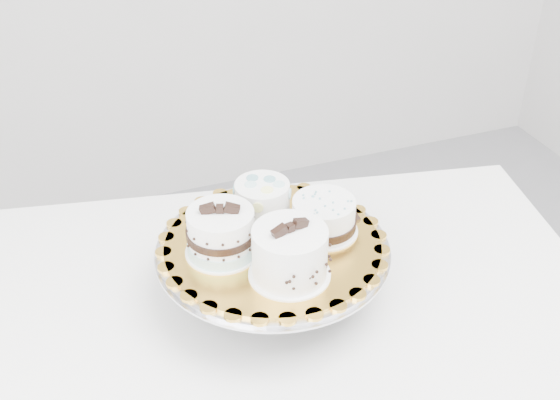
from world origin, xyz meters
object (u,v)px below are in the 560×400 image
object	(u,v)px
cake_banded	(221,234)
cake_ribbon	(324,217)
table	(264,355)
cake_swirl	(290,254)
cake_dots	(262,201)
cake_board	(273,244)
cake_stand	(273,261)

from	to	relation	value
cake_banded	cake_ribbon	world-z (taller)	cake_banded
table	cake_swirl	xyz separation A→B (m)	(0.03, -0.04, 0.23)
cake_swirl	cake_dots	size ratio (longest dim) A/B	1.15
cake_dots	cake_ribbon	xyz separation A→B (m)	(0.08, -0.07, -0.01)
cake_dots	table	bearing A→B (deg)	-89.06
cake_ribbon	cake_swirl	bearing A→B (deg)	-143.72
table	cake_banded	xyz separation A→B (m)	(-0.05, 0.05, 0.23)
cake_board	cake_ribbon	xyz separation A→B (m)	(0.09, 0.00, 0.03)
cake_dots	cake_stand	bearing A→B (deg)	-76.04
table	cake_dots	xyz separation A→B (m)	(0.04, 0.12, 0.23)
cake_swirl	cake_stand	bearing A→B (deg)	75.26
cake_board	cake_swirl	size ratio (longest dim) A/B	2.60
table	cake_board	distance (m)	0.20
cake_ribbon	cake_stand	bearing A→B (deg)	174.26
cake_swirl	cake_dots	xyz separation A→B (m)	(0.01, 0.15, -0.00)
cake_banded	cake_stand	bearing A→B (deg)	15.53
table	cake_stand	xyz separation A→B (m)	(0.03, 0.05, 0.16)
cake_banded	table	bearing A→B (deg)	-27.24
table	cake_board	world-z (taller)	cake_board
cake_stand	cake_board	world-z (taller)	cake_board
cake_swirl	cake_board	bearing A→B (deg)	75.26
cake_banded	cake_dots	size ratio (longest dim) A/B	1.13
cake_dots	cake_ribbon	bearing A→B (deg)	-20.84
cake_board	cake_banded	xyz separation A→B (m)	(-0.08, 0.00, 0.04)
cake_swirl	cake_banded	size ratio (longest dim) A/B	1.02
cake_banded	cake_swirl	bearing A→B (deg)	-29.24
cake_board	cake_banded	world-z (taller)	cake_banded
cake_stand	cake_banded	bearing A→B (deg)	176.75
table	cake_stand	distance (m)	0.17
cake_board	cake_banded	bearing A→B (deg)	176.75
cake_banded	cake_dots	world-z (taller)	cake_banded
cake_board	cake_ribbon	distance (m)	0.09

